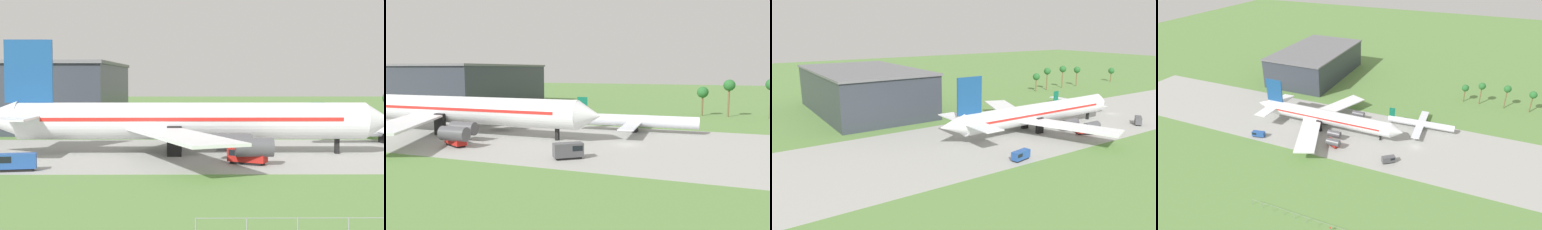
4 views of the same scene
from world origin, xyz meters
TOP-DOWN VIEW (x-y plane):
  - ground_plane at (0.00, 0.00)m, footprint 600.00×600.00m
  - taxiway_strip at (0.00, 0.00)m, footprint 320.00×44.00m
  - jet_airliner at (-41.18, -0.49)m, footprint 71.89×58.71m
  - regional_aircraft at (-1.70, 15.82)m, footprint 29.70×26.77m
  - baggage_tug at (-31.82, -12.75)m, footprint 6.09×4.48m
  - fuel_truck at (-6.65, -15.09)m, footprint 5.25×4.61m
  - catering_van at (-64.65, -19.01)m, footprint 5.74×2.96m
  - no_stopping_sign at (-11.74, -55.31)m, footprint 0.44×0.08m
  - terminal_building at (-77.64, 58.24)m, footprint 36.72×61.20m
  - palm_tree_row at (37.13, 54.19)m, footprint 67.03×3.60m

SIDE VIEW (x-z plane):
  - ground_plane at x=0.00m, z-range 0.00..0.00m
  - taxiway_strip at x=0.00m, z-range 0.00..0.02m
  - no_stopping_sign at x=-11.74m, z-range 0.21..1.89m
  - catering_van at x=-64.65m, z-range 0.10..2.58m
  - baggage_tug at x=-31.82m, z-range 0.10..2.60m
  - fuel_truck at x=-6.65m, z-range 0.10..2.85m
  - regional_aircraft at x=-1.70m, z-range -1.39..6.77m
  - jet_airliner at x=-41.18m, z-range -4.12..15.29m
  - terminal_building at x=-77.64m, z-range 0.02..16.94m
  - palm_tree_row at x=37.13m, z-range 2.46..14.70m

